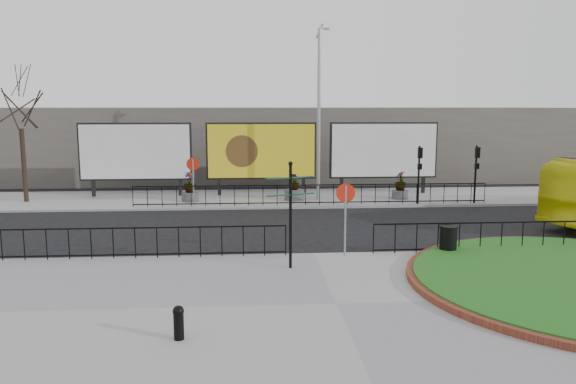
{
  "coord_description": "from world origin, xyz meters",
  "views": [
    {
      "loc": [
        -2.21,
        -18.69,
        5.16
      ],
      "look_at": [
        -0.77,
        1.9,
        1.97
      ],
      "focal_mm": 35.0,
      "sensor_mm": 36.0,
      "label": 1
    }
  ],
  "objects": [
    {
      "name": "fingerpost_sign",
      "position": [
        -0.94,
        -1.7,
        2.14
      ],
      "size": [
        1.55,
        0.72,
        3.36
      ],
      "rotation": [
        0.0,
        0.0,
        0.26
      ],
      "color": "black",
      "rests_on": "pavement_near"
    },
    {
      "name": "signal_pole_b",
      "position": [
        9.5,
        9.34,
        2.1
      ],
      "size": [
        0.22,
        0.26,
        3.0
      ],
      "color": "black",
      "rests_on": "pavement_far"
    },
    {
      "name": "billboard_left",
      "position": [
        -8.5,
        12.97,
        2.6
      ],
      "size": [
        6.2,
        0.31,
        4.1
      ],
      "color": "black",
      "rests_on": "pavement_far"
    },
    {
      "name": "signal_pole_a",
      "position": [
        6.5,
        9.34,
        2.1
      ],
      "size": [
        0.22,
        0.26,
        3.0
      ],
      "color": "black",
      "rests_on": "pavement_far"
    },
    {
      "name": "planter_b",
      "position": [
        0.22,
        11.0,
        0.59
      ],
      "size": [
        1.07,
        1.07,
        1.45
      ],
      "color": "#4C4C4F",
      "rests_on": "pavement_far"
    },
    {
      "name": "building_backdrop",
      "position": [
        0.0,
        22.0,
        2.5
      ],
      "size": [
        40.0,
        10.0,
        5.0
      ],
      "primitive_type": "cube",
      "color": "#5B584F",
      "rests_on": "ground"
    },
    {
      "name": "litter_bin",
      "position": [
        4.5,
        -0.6,
        0.64
      ],
      "size": [
        0.62,
        0.62,
        1.02
      ],
      "color": "black",
      "rests_on": "pavement_near"
    },
    {
      "name": "bollard",
      "position": [
        -3.77,
        -6.96,
        0.54
      ],
      "size": [
        0.25,
        0.25,
        0.77
      ],
      "color": "black",
      "rests_on": "pavement_near"
    },
    {
      "name": "billboard_right",
      "position": [
        5.5,
        12.97,
        2.6
      ],
      "size": [
        6.2,
        0.31,
        4.1
      ],
      "color": "black",
      "rests_on": "pavement_far"
    },
    {
      "name": "tree_left",
      "position": [
        -14.0,
        11.5,
        3.62
      ],
      "size": [
        2.0,
        2.0,
        7.0
      ],
      "primitive_type": null,
      "color": "#2D2119",
      "rests_on": "pavement_far"
    },
    {
      "name": "planter_a",
      "position": [
        -5.35,
        11.0,
        0.75
      ],
      "size": [
        0.91,
        0.91,
        1.57
      ],
      "color": "#4C4C4F",
      "rests_on": "pavement_far"
    },
    {
      "name": "railing_near_left",
      "position": [
        -6.0,
        -0.3,
        0.67
      ],
      "size": [
        10.0,
        0.1,
        1.1
      ],
      "primitive_type": null,
      "color": "black",
      "rests_on": "pavement_near"
    },
    {
      "name": "speed_sign_far",
      "position": [
        -5.0,
        9.4,
        1.92
      ],
      "size": [
        0.64,
        0.07,
        2.47
      ],
      "color": "gray",
      "rests_on": "pavement_far"
    },
    {
      "name": "railing_near_right",
      "position": [
        6.5,
        -0.3,
        0.67
      ],
      "size": [
        9.0,
        0.1,
        1.1
      ],
      "primitive_type": null,
      "color": "black",
      "rests_on": "pavement_near"
    },
    {
      "name": "pavement_near",
      "position": [
        0.0,
        -5.0,
        0.06
      ],
      "size": [
        30.0,
        10.0,
        0.12
      ],
      "primitive_type": "cube",
      "color": "gray",
      "rests_on": "ground"
    },
    {
      "name": "lamp_post",
      "position": [
        1.51,
        11.0,
        4.83
      ],
      "size": [
        0.74,
        0.18,
        9.23
      ],
      "color": "gray",
      "rests_on": "pavement_far"
    },
    {
      "name": "pavement_far",
      "position": [
        0.0,
        12.0,
        0.06
      ],
      "size": [
        44.0,
        6.0,
        0.12
      ],
      "primitive_type": "cube",
      "color": "gray",
      "rests_on": "ground"
    },
    {
      "name": "planter_c",
      "position": [
        6.0,
        11.0,
        0.74
      ],
      "size": [
        0.89,
        0.89,
        1.53
      ],
      "color": "#4C4C4F",
      "rests_on": "pavement_far"
    },
    {
      "name": "billboard_mid",
      "position": [
        -1.5,
        12.97,
        2.6
      ],
      "size": [
        6.2,
        0.31,
        4.1
      ],
      "color": "black",
      "rests_on": "pavement_far"
    },
    {
      "name": "speed_sign_near",
      "position": [
        1.0,
        -0.4,
        1.92
      ],
      "size": [
        0.64,
        0.07,
        2.47
      ],
      "color": "gray",
      "rests_on": "pavement_near"
    },
    {
      "name": "ground",
      "position": [
        0.0,
        0.0,
        0.0
      ],
      "size": [
        90.0,
        90.0,
        0.0
      ],
      "primitive_type": "plane",
      "color": "black",
      "rests_on": "ground"
    },
    {
      "name": "railing_far",
      "position": [
        1.0,
        9.3,
        0.67
      ],
      "size": [
        18.0,
        0.1,
        1.1
      ],
      "primitive_type": null,
      "color": "black",
      "rests_on": "pavement_far"
    }
  ]
}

